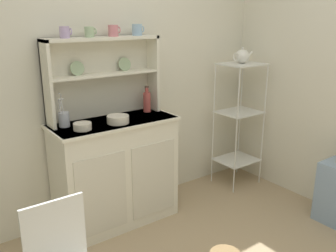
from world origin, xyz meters
name	(u,v)px	position (x,y,z in m)	size (l,w,h in m)	color
wall_back	(104,70)	(0.00, 1.62, 1.25)	(3.84, 0.05, 2.50)	silver
hutch_cabinet	(116,171)	(-0.06, 1.37, 0.46)	(1.00, 0.45, 0.89)	silver
hutch_shelf_unit	(102,71)	(-0.06, 1.53, 1.26)	(0.93, 0.18, 0.64)	silver
bakers_rack	(239,112)	(1.30, 1.31, 0.76)	(0.40, 0.34, 1.24)	silver
cup_lilac_0	(65,32)	(-0.36, 1.49, 1.57)	(0.09, 0.07, 0.08)	#B79ECC
cup_sage_1	(90,32)	(-0.16, 1.49, 1.56)	(0.09, 0.07, 0.08)	#9EB78E
cup_rose_2	(113,31)	(0.03, 1.49, 1.57)	(0.09, 0.08, 0.09)	#D17A84
cup_sky_3	(137,30)	(0.25, 1.49, 1.57)	(0.10, 0.08, 0.09)	#8EB2D1
bowl_mixing_large	(82,126)	(-0.35, 1.29, 0.91)	(0.13, 0.13, 0.05)	silver
bowl_floral_medium	(118,119)	(-0.06, 1.29, 0.92)	(0.17, 0.17, 0.06)	silver
jam_bottle	(147,101)	(0.31, 1.45, 0.98)	(0.06, 0.06, 0.22)	#B74C47
utensil_jar	(64,119)	(-0.43, 1.45, 0.95)	(0.08, 0.08, 0.25)	#B2B7C6
porcelain_teapot	(242,56)	(1.30, 1.31, 1.31)	(0.22, 0.13, 0.16)	white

